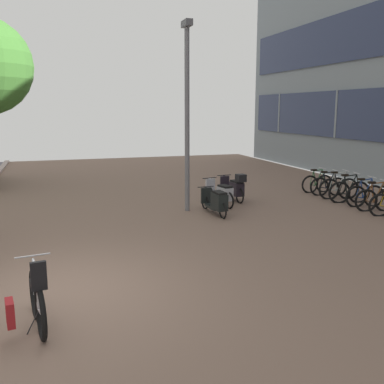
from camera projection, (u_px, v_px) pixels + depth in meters
name	position (u px, v px, depth m)	size (l,w,h in m)	color
ground	(142.00, 285.00, 7.64)	(21.00, 40.00, 0.13)	#332B36
bicycle_foreground	(35.00, 301.00, 6.03)	(0.60, 1.41, 1.10)	black
bicycle_rack_01	(376.00, 200.00, 13.00)	(1.28, 0.47, 0.97)	black
bicycle_rack_02	(365.00, 196.00, 13.62)	(1.31, 0.48, 0.97)	black
bicycle_rack_03	(349.00, 192.00, 14.17)	(1.37, 0.48, 1.01)	black
bicycle_rack_04	(339.00, 189.00, 14.77)	(1.39, 0.48, 1.01)	black
bicycle_rack_05	(328.00, 186.00, 15.36)	(1.29, 0.48, 0.94)	black
bicycle_rack_06	(317.00, 183.00, 15.93)	(1.26, 0.48, 0.93)	black
scooter_near	(234.00, 188.00, 14.45)	(0.52, 1.71, 0.97)	black
scooter_mid	(216.00, 202.00, 12.55)	(0.52, 1.75, 0.74)	black
scooter_far	(221.00, 194.00, 13.74)	(0.63, 1.70, 0.83)	black
lamp_post	(187.00, 108.00, 12.57)	(0.20, 0.52, 5.40)	slate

